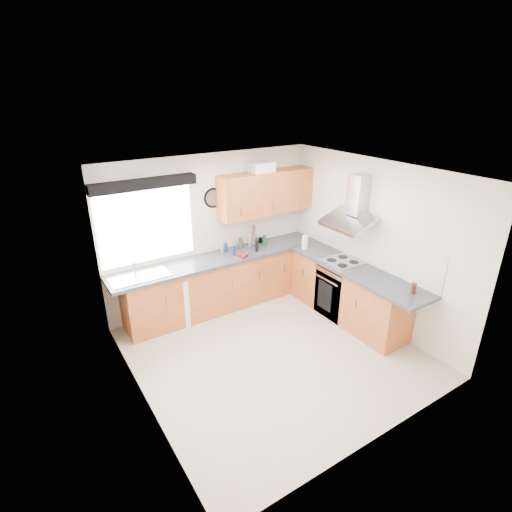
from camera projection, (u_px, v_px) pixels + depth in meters
ground_plane at (274, 352)px, 5.58m from camera, size 3.60×3.60×0.00m
ceiling at (277, 174)px, 4.60m from camera, size 3.60×3.60×0.02m
wall_back at (212, 231)px, 6.48m from camera, size 3.60×0.02×2.50m
wall_front at (387, 341)px, 3.70m from camera, size 3.60×0.02×2.50m
wall_left at (136, 311)px, 4.20m from camera, size 0.02×3.60×2.50m
wall_right at (373, 244)px, 5.98m from camera, size 0.02×3.60×2.50m
window at (147, 225)px, 5.84m from camera, size 1.40×0.02×1.10m
window_blind at (144, 184)px, 5.52m from camera, size 1.50×0.18×0.14m
splashback at (358, 242)px, 6.24m from camera, size 0.01×3.00×0.54m
base_cab_back at (216, 285)px, 6.53m from camera, size 3.00×0.58×0.86m
base_cab_corner at (294, 263)px, 7.32m from camera, size 0.60×0.60×0.86m
base_cab_right at (347, 293)px, 6.28m from camera, size 0.58×2.10×0.86m
worktop_back at (221, 258)px, 6.40m from camera, size 3.60×0.62×0.05m
worktop_right at (357, 270)px, 5.98m from camera, size 0.62×2.42×0.05m
sink at (139, 274)px, 5.71m from camera, size 0.84×0.46×0.10m
oven at (340, 290)px, 6.39m from camera, size 0.56×0.58×0.85m
hob_plate at (343, 261)px, 6.20m from camera, size 0.52×0.52×0.01m
extractor_hood at (353, 207)px, 5.91m from camera, size 0.52×0.78×0.66m
upper_cabinets at (266, 193)px, 6.60m from camera, size 1.70×0.35×0.70m
washing_machine at (170, 300)px, 6.16m from camera, size 0.65×0.64×0.79m
wall_clock at (213, 198)px, 6.27m from camera, size 0.32×0.04×0.32m
casserole at (261, 167)px, 6.40m from camera, size 0.39×0.28×0.16m
storage_box at (255, 169)px, 6.44m from camera, size 0.25×0.23×0.10m
utensil_pot at (254, 240)px, 6.89m from camera, size 0.11×0.11×0.14m
kitchen_roll at (305, 242)px, 6.66m from camera, size 0.12×0.12×0.23m
tomato_cluster at (243, 255)px, 6.36m from camera, size 0.19×0.19×0.07m
jar_0 at (242, 245)px, 6.73m from camera, size 0.05×0.05×0.10m
jar_1 at (257, 246)px, 6.56m from camera, size 0.06×0.06×0.20m
jar_2 at (261, 240)px, 6.95m from camera, size 0.08×0.08×0.10m
jar_3 at (234, 251)px, 6.40m from camera, size 0.05×0.05×0.16m
jar_4 at (256, 242)px, 6.75m from camera, size 0.05×0.05×0.16m
jar_5 at (250, 239)px, 6.76m from camera, size 0.04×0.04×0.25m
jar_6 at (226, 247)px, 6.56m from camera, size 0.07×0.07×0.15m
jar_7 at (237, 246)px, 6.70m from camera, size 0.04×0.04×0.10m
jar_8 at (241, 243)px, 6.66m from camera, size 0.07×0.07×0.19m
jar_9 at (222, 250)px, 6.50m from camera, size 0.04×0.04×0.11m
jar_10 at (265, 241)px, 6.78m from camera, size 0.07×0.07×0.19m
bottle_0 at (414, 288)px, 5.24m from camera, size 0.07×0.07×0.15m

